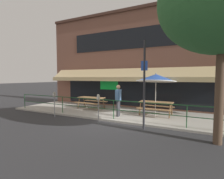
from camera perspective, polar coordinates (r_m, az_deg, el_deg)
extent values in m
plane|color=#2D2D30|center=(8.83, -0.38, -10.57)|extent=(120.00, 120.00, 0.00)
cube|color=#ADA89E|center=(10.59, 4.71, -7.85)|extent=(15.00, 4.00, 0.10)
cube|color=brown|center=(12.53, 8.83, 9.40)|extent=(15.00, 0.50, 6.82)
cube|color=black|center=(12.51, 8.51, 16.37)|extent=(10.50, 0.02, 1.40)
cube|color=#4C3027|center=(13.27, 8.91, 24.69)|extent=(15.00, 0.62, 0.20)
cube|color=black|center=(12.25, 8.33, -0.12)|extent=(12.00, 0.02, 2.30)
cube|color=#19D84C|center=(13.12, -1.01, 1.50)|extent=(1.50, 0.02, 0.70)
cube|color=tan|center=(11.72, 7.53, 5.33)|extent=(13.80, 0.92, 0.70)
cube|color=tan|center=(11.24, 6.62, 3.35)|extent=(13.80, 0.08, 0.28)
cylinder|color=#194723|center=(13.53, -26.60, -3.42)|extent=(0.04, 0.04, 0.95)
cylinder|color=#194723|center=(10.95, -15.87, -4.81)|extent=(0.04, 0.04, 0.95)
cylinder|color=#194723|center=(8.97, 0.51, -6.58)|extent=(0.04, 0.04, 0.95)
cylinder|color=#194723|center=(8.05, 23.22, -8.13)|extent=(0.04, 0.04, 0.95)
cube|color=#194723|center=(8.89, 0.52, -3.57)|extent=(13.80, 0.04, 0.04)
cube|color=#194723|center=(8.97, 0.51, -6.58)|extent=(13.80, 0.03, 0.03)
cube|color=#997047|center=(11.96, -6.86, -2.66)|extent=(1.80, 0.80, 0.05)
cube|color=#997047|center=(11.53, -8.48, -4.43)|extent=(1.80, 0.26, 0.04)
cube|color=#997047|center=(12.48, -5.35, -3.76)|extent=(1.80, 0.26, 0.04)
cylinder|color=brown|center=(11.31, -4.39, -4.92)|extent=(0.07, 0.30, 0.73)
cylinder|color=brown|center=(11.85, -2.77, -4.50)|extent=(0.07, 0.30, 0.73)
cylinder|color=brown|center=(12.22, -10.80, -4.31)|extent=(0.07, 0.30, 0.73)
cylinder|color=brown|center=(12.72, -9.02, -3.96)|extent=(0.07, 0.30, 0.73)
cube|color=#997047|center=(10.00, 14.13, -4.07)|extent=(1.80, 0.80, 0.05)
cube|color=#997047|center=(9.49, 13.29, -6.32)|extent=(1.80, 0.26, 0.04)
cube|color=#997047|center=(10.60, 14.82, -5.26)|extent=(1.80, 0.26, 0.04)
cylinder|color=brown|center=(9.59, 18.33, -6.73)|extent=(0.07, 0.30, 0.73)
cylinder|color=brown|center=(10.22, 18.90, -6.09)|extent=(0.07, 0.30, 0.73)
cylinder|color=brown|center=(9.96, 9.16, -6.18)|extent=(0.07, 0.30, 0.73)
cylinder|color=brown|center=(10.56, 10.24, -5.61)|extent=(0.07, 0.30, 0.73)
cylinder|color=#B7B2A8|center=(9.86, 14.05, -1.78)|extent=(0.04, 0.04, 2.30)
cone|color=#2D56B7|center=(9.81, 14.14, 3.75)|extent=(2.10, 2.12, 0.56)
cylinder|color=white|center=(9.81, 14.12, 2.64)|extent=(2.14, 2.14, 0.20)
sphere|color=#B7B2A8|center=(9.81, 14.16, 5.15)|extent=(0.07, 0.07, 0.07)
cylinder|color=#333338|center=(9.68, 2.23, -6.07)|extent=(0.15, 0.15, 0.86)
cylinder|color=#333338|center=(9.49, 1.88, -6.27)|extent=(0.15, 0.15, 0.86)
cube|color=#4C709E|center=(9.48, 2.07, -1.83)|extent=(0.30, 0.43, 0.60)
cylinder|color=#4C709E|center=(9.73, 2.51, -1.85)|extent=(0.10, 0.10, 0.54)
cylinder|color=#4C709E|center=(9.24, 1.60, -2.17)|extent=(0.10, 0.10, 0.54)
sphere|color=#9E7051|center=(9.45, 2.08, 0.83)|extent=(0.22, 0.22, 0.22)
cylinder|color=gray|center=(10.30, -18.25, -5.40)|extent=(0.04, 0.04, 1.15)
cylinder|color=gray|center=(10.21, -18.33, -1.66)|extent=(0.15, 0.15, 0.20)
sphere|color=gray|center=(10.20, -18.34, -1.10)|extent=(0.14, 0.14, 0.14)
cube|color=silver|center=(10.16, -18.66, -1.64)|extent=(0.08, 0.01, 0.13)
cylinder|color=gray|center=(8.39, -4.48, -7.33)|extent=(0.04, 0.04, 1.15)
cylinder|color=gray|center=(8.29, -4.51, -2.75)|extent=(0.15, 0.15, 0.20)
sphere|color=gray|center=(8.28, -4.51, -2.06)|extent=(0.14, 0.14, 0.14)
cube|color=silver|center=(8.22, -4.80, -2.73)|extent=(0.08, 0.01, 0.13)
cylinder|color=#2D2D33|center=(7.44, 10.47, 1.29)|extent=(0.09, 0.09, 3.76)
cube|color=blue|center=(7.43, 10.50, 7.66)|extent=(0.28, 0.02, 0.40)
cylinder|color=brown|center=(6.71, 31.66, -1.24)|extent=(0.28, 0.28, 3.36)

